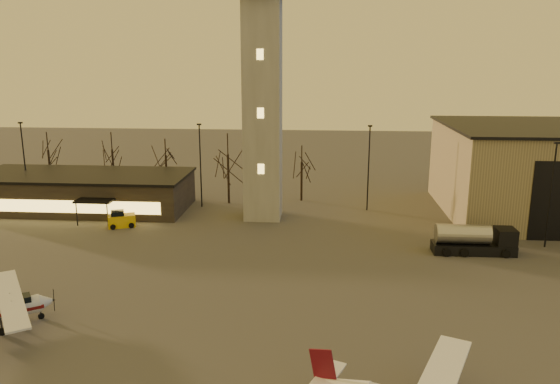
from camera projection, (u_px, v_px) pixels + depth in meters
name	position (u px, v px, depth m)	size (l,w,h in m)	color
ground	(210.00, 355.00, 33.08)	(220.00, 220.00, 0.00)	#474442
control_tower	(262.00, 71.00, 58.30)	(6.80, 6.80, 32.60)	gray
terminal	(83.00, 191.00, 65.25)	(25.40, 12.20, 4.30)	black
light_poles	(268.00, 169.00, 61.80)	(58.50, 12.25, 10.14)	black
tree_row	(166.00, 151.00, 70.67)	(37.20, 9.20, 8.80)	black
cessna_rear	(6.00, 312.00, 36.44)	(8.65, 9.50, 2.93)	silver
fuel_truck	(473.00, 242.00, 50.31)	(7.44, 2.48, 2.75)	black
service_cart	(121.00, 221.00, 58.42)	(3.18, 2.59, 1.79)	gold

